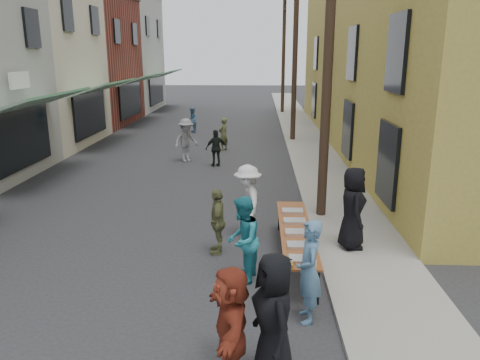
# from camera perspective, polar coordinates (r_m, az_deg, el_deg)

# --- Properties ---
(ground) EXTENTS (120.00, 120.00, 0.00)m
(ground) POSITION_cam_1_polar(r_m,az_deg,el_deg) (10.90, -11.43, -9.49)
(ground) COLOR #28282B
(ground) RESTS_ON ground
(sidewalk) EXTENTS (2.20, 60.00, 0.10)m
(sidewalk) POSITION_cam_1_polar(r_m,az_deg,el_deg) (25.12, 8.01, 4.84)
(sidewalk) COLOR gray
(sidewalk) RESTS_ON ground
(storefront_row) EXTENTS (8.00, 37.00, 9.00)m
(storefront_row) POSITION_cam_1_polar(r_m,az_deg,el_deg) (27.58, -25.34, 13.00)
(storefront_row) COLOR maroon
(storefront_row) RESTS_ON ground
(building_ochre) EXTENTS (10.00, 28.00, 10.00)m
(building_ochre) POSITION_cam_1_polar(r_m,az_deg,el_deg) (25.11, 23.18, 15.16)
(building_ochre) COLOR olive
(building_ochre) RESTS_ON ground
(utility_pole_near) EXTENTS (0.26, 0.26, 9.00)m
(utility_pole_near) POSITION_cam_1_polar(r_m,az_deg,el_deg) (12.73, 10.74, 14.95)
(utility_pole_near) COLOR #2D2116
(utility_pole_near) RESTS_ON ground
(utility_pole_mid) EXTENTS (0.26, 0.26, 9.00)m
(utility_pole_mid) POSITION_cam_1_polar(r_m,az_deg,el_deg) (24.67, 6.73, 15.09)
(utility_pole_mid) COLOR #2D2116
(utility_pole_mid) RESTS_ON ground
(utility_pole_far) EXTENTS (0.26, 0.26, 9.00)m
(utility_pole_far) POSITION_cam_1_polar(r_m,az_deg,el_deg) (36.64, 5.34, 15.12)
(utility_pole_far) COLOR #2D2116
(utility_pole_far) RESTS_ON ground
(serving_table) EXTENTS (0.70, 4.00, 0.75)m
(serving_table) POSITION_cam_1_polar(r_m,az_deg,el_deg) (10.43, 6.82, -6.19)
(serving_table) COLOR brown
(serving_table) RESTS_ON ground
(catering_tray_sausage) EXTENTS (0.50, 0.33, 0.08)m
(catering_tray_sausage) POSITION_cam_1_polar(r_m,az_deg,el_deg) (8.89, 7.62, -9.60)
(catering_tray_sausage) COLOR maroon
(catering_tray_sausage) RESTS_ON serving_table
(catering_tray_foil_b) EXTENTS (0.50, 0.33, 0.08)m
(catering_tray_foil_b) POSITION_cam_1_polar(r_m,az_deg,el_deg) (9.48, 7.28, -7.95)
(catering_tray_foil_b) COLOR #B2B2B7
(catering_tray_foil_b) RESTS_ON serving_table
(catering_tray_buns) EXTENTS (0.50, 0.33, 0.08)m
(catering_tray_buns) POSITION_cam_1_polar(r_m,az_deg,el_deg) (10.12, 6.95, -6.40)
(catering_tray_buns) COLOR tan
(catering_tray_buns) RESTS_ON serving_table
(catering_tray_foil_d) EXTENTS (0.50, 0.33, 0.08)m
(catering_tray_foil_d) POSITION_cam_1_polar(r_m,az_deg,el_deg) (10.78, 6.67, -5.03)
(catering_tray_foil_d) COLOR #B2B2B7
(catering_tray_foil_d) RESTS_ON serving_table
(catering_tray_buns_end) EXTENTS (0.50, 0.33, 0.08)m
(catering_tray_buns_end) POSITION_cam_1_polar(r_m,az_deg,el_deg) (11.43, 6.42, -3.82)
(catering_tray_buns_end) COLOR tan
(catering_tray_buns_end) RESTS_ON serving_table
(condiment_jar_a) EXTENTS (0.07, 0.07, 0.08)m
(condiment_jar_a) POSITION_cam_1_polar(r_m,az_deg,el_deg) (8.60, 6.31, -10.44)
(condiment_jar_a) COLOR #A57F26
(condiment_jar_a) RESTS_ON serving_table
(condiment_jar_b) EXTENTS (0.07, 0.07, 0.08)m
(condiment_jar_b) POSITION_cam_1_polar(r_m,az_deg,el_deg) (8.69, 6.27, -10.15)
(condiment_jar_b) COLOR #A57F26
(condiment_jar_b) RESTS_ON serving_table
(condiment_jar_c) EXTENTS (0.07, 0.07, 0.08)m
(condiment_jar_c) POSITION_cam_1_polar(r_m,az_deg,el_deg) (8.78, 6.23, -9.87)
(condiment_jar_c) COLOR #A57F26
(condiment_jar_c) RESTS_ON serving_table
(cup_stack) EXTENTS (0.08, 0.08, 0.12)m
(cup_stack) POSITION_cam_1_polar(r_m,az_deg,el_deg) (8.68, 9.11, -10.16)
(cup_stack) COLOR tan
(cup_stack) RESTS_ON serving_table
(guest_front_a) EXTENTS (0.87, 1.08, 1.91)m
(guest_front_a) POSITION_cam_1_polar(r_m,az_deg,el_deg) (6.74, 4.13, -16.51)
(guest_front_a) COLOR black
(guest_front_a) RESTS_ON ground
(guest_front_b) EXTENTS (0.47, 0.69, 1.83)m
(guest_front_b) POSITION_cam_1_polar(r_m,az_deg,el_deg) (8.17, 8.39, -10.96)
(guest_front_b) COLOR teal
(guest_front_b) RESTS_ON ground
(guest_front_c) EXTENTS (0.83, 0.98, 1.79)m
(guest_front_c) POSITION_cam_1_polar(r_m,az_deg,el_deg) (9.40, 0.31, -7.34)
(guest_front_c) COLOR teal
(guest_front_c) RESTS_ON ground
(guest_front_d) EXTENTS (0.91, 1.31, 1.86)m
(guest_front_d) POSITION_cam_1_polar(r_m,az_deg,el_deg) (11.63, 0.93, -2.65)
(guest_front_d) COLOR silver
(guest_front_d) RESTS_ON ground
(guest_front_e) EXTENTS (0.41, 0.92, 1.54)m
(guest_front_e) POSITION_cam_1_polar(r_m,az_deg,el_deg) (10.78, -2.74, -5.05)
(guest_front_e) COLOR #63673B
(guest_front_e) RESTS_ON ground
(guest_queue_back) EXTENTS (0.78, 1.67, 1.74)m
(guest_queue_back) POSITION_cam_1_polar(r_m,az_deg,el_deg) (6.76, -1.12, -17.26)
(guest_queue_back) COLOR maroon
(guest_queue_back) RESTS_ON ground
(server) EXTENTS (0.64, 0.96, 1.92)m
(server) POSITION_cam_1_polar(r_m,az_deg,el_deg) (11.07, 13.57, -3.34)
(server) COLOR black
(server) RESTS_ON sidewalk
(passerby_left) EXTENTS (1.33, 1.33, 1.85)m
(passerby_left) POSITION_cam_1_polar(r_m,az_deg,el_deg) (20.10, -6.59, 4.84)
(passerby_left) COLOR gray
(passerby_left) RESTS_ON ground
(passerby_mid) EXTENTS (0.96, 0.67, 1.51)m
(passerby_mid) POSITION_cam_1_polar(r_m,az_deg,el_deg) (19.13, -2.92, 3.89)
(passerby_mid) COLOR black
(passerby_mid) RESTS_ON ground
(passerby_right) EXTENTS (0.63, 0.68, 1.57)m
(passerby_right) POSITION_cam_1_polar(r_m,az_deg,el_deg) (22.33, -2.04, 5.60)
(passerby_right) COLOR #4F5330
(passerby_right) RESTS_ON ground
(passerby_far) EXTENTS (0.71, 0.83, 1.48)m
(passerby_far) POSITION_cam_1_polar(r_m,az_deg,el_deg) (27.63, -5.83, 7.29)
(passerby_far) COLOR #547FA4
(passerby_far) RESTS_ON ground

